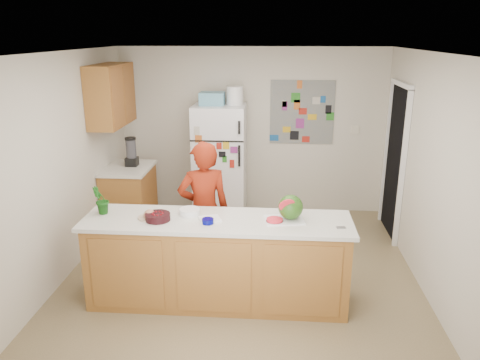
# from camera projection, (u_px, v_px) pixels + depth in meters

# --- Properties ---
(floor) EXTENTS (4.00, 4.50, 0.02)m
(floor) POSITION_uv_depth(u_px,v_px,m) (241.00, 278.00, 5.38)
(floor) COLOR brown
(floor) RESTS_ON ground
(wall_back) EXTENTS (4.00, 0.02, 2.50)m
(wall_back) POSITION_uv_depth(u_px,v_px,m) (252.00, 131.00, 7.15)
(wall_back) COLOR beige
(wall_back) RESTS_ON ground
(wall_left) EXTENTS (0.02, 4.50, 2.50)m
(wall_left) POSITION_uv_depth(u_px,v_px,m) (59.00, 169.00, 5.15)
(wall_left) COLOR beige
(wall_left) RESTS_ON ground
(wall_right) EXTENTS (0.02, 4.50, 2.50)m
(wall_right) POSITION_uv_depth(u_px,v_px,m) (434.00, 178.00, 4.85)
(wall_right) COLOR beige
(wall_right) RESTS_ON ground
(ceiling) EXTENTS (4.00, 4.50, 0.02)m
(ceiling) POSITION_uv_depth(u_px,v_px,m) (241.00, 52.00, 4.62)
(ceiling) COLOR white
(ceiling) RESTS_ON wall_back
(doorway) EXTENTS (0.03, 0.85, 2.04)m
(doorway) POSITION_uv_depth(u_px,v_px,m) (395.00, 162.00, 6.30)
(doorway) COLOR black
(doorway) RESTS_ON ground
(peninsula_base) EXTENTS (2.60, 0.62, 0.88)m
(peninsula_base) POSITION_uv_depth(u_px,v_px,m) (218.00, 263.00, 4.78)
(peninsula_base) COLOR brown
(peninsula_base) RESTS_ON floor
(peninsula_top) EXTENTS (2.68, 0.70, 0.04)m
(peninsula_top) POSITION_uv_depth(u_px,v_px,m) (217.00, 221.00, 4.64)
(peninsula_top) COLOR silver
(peninsula_top) RESTS_ON peninsula_base
(side_counter_base) EXTENTS (0.60, 0.80, 0.86)m
(side_counter_base) POSITION_uv_depth(u_px,v_px,m) (130.00, 199.00, 6.65)
(side_counter_base) COLOR brown
(side_counter_base) RESTS_ON floor
(side_counter_top) EXTENTS (0.64, 0.84, 0.04)m
(side_counter_top) POSITION_uv_depth(u_px,v_px,m) (127.00, 168.00, 6.52)
(side_counter_top) COLOR silver
(side_counter_top) RESTS_ON side_counter_base
(upper_cabinets) EXTENTS (0.35, 1.00, 0.80)m
(upper_cabinets) POSITION_uv_depth(u_px,v_px,m) (111.00, 95.00, 6.17)
(upper_cabinets) COLOR brown
(upper_cabinets) RESTS_ON wall_left
(refrigerator) EXTENTS (0.75, 0.70, 1.70)m
(refrigerator) POSITION_uv_depth(u_px,v_px,m) (220.00, 162.00, 6.94)
(refrigerator) COLOR silver
(refrigerator) RESTS_ON floor
(fridge_top_bin) EXTENTS (0.35, 0.28, 0.18)m
(fridge_top_bin) POSITION_uv_depth(u_px,v_px,m) (212.00, 99.00, 6.66)
(fridge_top_bin) COLOR #5999B2
(fridge_top_bin) RESTS_ON refrigerator
(photo_collage) EXTENTS (0.95, 0.01, 0.95)m
(photo_collage) POSITION_uv_depth(u_px,v_px,m) (302.00, 112.00, 6.98)
(photo_collage) COLOR slate
(photo_collage) RESTS_ON wall_back
(person) EXTENTS (0.66, 0.54, 1.58)m
(person) POSITION_uv_depth(u_px,v_px,m) (204.00, 211.00, 5.22)
(person) COLOR maroon
(person) RESTS_ON floor
(blender_appliance) EXTENTS (0.14, 0.14, 0.38)m
(blender_appliance) POSITION_uv_depth(u_px,v_px,m) (131.00, 153.00, 6.52)
(blender_appliance) COLOR black
(blender_appliance) RESTS_ON side_counter_top
(cutting_board) EXTENTS (0.42, 0.34, 0.01)m
(cutting_board) POSITION_uv_depth(u_px,v_px,m) (284.00, 220.00, 4.61)
(cutting_board) COLOR white
(cutting_board) RESTS_ON peninsula_top
(watermelon) EXTENTS (0.24, 0.24, 0.24)m
(watermelon) POSITION_uv_depth(u_px,v_px,m) (291.00, 207.00, 4.58)
(watermelon) COLOR #14500C
(watermelon) RESTS_ON cutting_board
(watermelon_slice) EXTENTS (0.16, 0.16, 0.02)m
(watermelon_slice) POSITION_uv_depth(u_px,v_px,m) (275.00, 220.00, 4.56)
(watermelon_slice) COLOR red
(watermelon_slice) RESTS_ON cutting_board
(cherry_bowl) EXTENTS (0.30, 0.30, 0.07)m
(cherry_bowl) POSITION_uv_depth(u_px,v_px,m) (158.00, 217.00, 4.60)
(cherry_bowl) COLOR black
(cherry_bowl) RESTS_ON peninsula_top
(white_bowl) EXTENTS (0.27, 0.27, 0.06)m
(white_bowl) POSITION_uv_depth(u_px,v_px,m) (190.00, 212.00, 4.75)
(white_bowl) COLOR white
(white_bowl) RESTS_ON peninsula_top
(cobalt_bowl) EXTENTS (0.12, 0.12, 0.05)m
(cobalt_bowl) POSITION_uv_depth(u_px,v_px,m) (208.00, 221.00, 4.53)
(cobalt_bowl) COLOR #010359
(cobalt_bowl) RESTS_ON peninsula_top
(plate) EXTENTS (0.28, 0.28, 0.02)m
(plate) POSITION_uv_depth(u_px,v_px,m) (150.00, 217.00, 4.67)
(plate) COLOR beige
(plate) RESTS_ON peninsula_top
(paper_towel) EXTENTS (0.25, 0.24, 0.02)m
(paper_towel) POSITION_uv_depth(u_px,v_px,m) (210.00, 219.00, 4.62)
(paper_towel) COLOR white
(paper_towel) RESTS_ON peninsula_top
(keys) EXTENTS (0.09, 0.05, 0.01)m
(keys) POSITION_uv_depth(u_px,v_px,m) (341.00, 228.00, 4.43)
(keys) COLOR gray
(keys) RESTS_ON peninsula_top
(potted_plant) EXTENTS (0.20, 0.21, 0.30)m
(potted_plant) POSITION_uv_depth(u_px,v_px,m) (101.00, 200.00, 4.73)
(potted_plant) COLOR #103A10
(potted_plant) RESTS_ON peninsula_top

